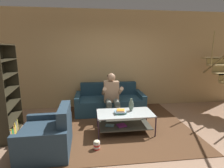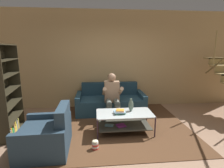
{
  "view_description": "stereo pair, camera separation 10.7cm",
  "coord_description": "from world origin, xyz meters",
  "px_view_note": "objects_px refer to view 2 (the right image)",
  "views": [
    {
      "loc": [
        -0.52,
        -2.88,
        1.79
      ],
      "look_at": [
        -0.04,
        1.02,
        0.99
      ],
      "focal_mm": 28.0,
      "sensor_mm": 36.0,
      "label": 1
    },
    {
      "loc": [
        -0.41,
        -2.89,
        1.79
      ],
      "look_at": [
        -0.04,
        1.02,
        0.99
      ],
      "focal_mm": 28.0,
      "sensor_mm": 36.0,
      "label": 2
    }
  ],
  "objects_px": {
    "couch": "(110,102)",
    "book_stack": "(120,112)",
    "bookshelf": "(5,98)",
    "armchair": "(47,136)",
    "coffee_table": "(124,119)",
    "vase": "(131,105)",
    "person_seated_center": "(112,95)",
    "popcorn_tub": "(95,145)"
  },
  "relations": [
    {
      "from": "vase",
      "to": "bookshelf",
      "type": "xyz_separation_m",
      "value": [
        -2.64,
        0.09,
        0.21
      ]
    },
    {
      "from": "book_stack",
      "to": "popcorn_tub",
      "type": "relative_size",
      "value": 1.4
    },
    {
      "from": "couch",
      "to": "coffee_table",
      "type": "relative_size",
      "value": 1.6
    },
    {
      "from": "vase",
      "to": "armchair",
      "type": "bearing_deg",
      "value": -158.09
    },
    {
      "from": "person_seated_center",
      "to": "popcorn_tub",
      "type": "relative_size",
      "value": 6.65
    },
    {
      "from": "vase",
      "to": "armchair",
      "type": "xyz_separation_m",
      "value": [
        -1.63,
        -0.66,
        -0.29
      ]
    },
    {
      "from": "couch",
      "to": "armchair",
      "type": "relative_size",
      "value": 1.97
    },
    {
      "from": "coffee_table",
      "to": "vase",
      "type": "xyz_separation_m",
      "value": [
        0.16,
        0.1,
        0.28
      ]
    },
    {
      "from": "person_seated_center",
      "to": "coffee_table",
      "type": "distance_m",
      "value": 0.87
    },
    {
      "from": "bookshelf",
      "to": "armchair",
      "type": "relative_size",
      "value": 1.94
    },
    {
      "from": "vase",
      "to": "popcorn_tub",
      "type": "bearing_deg",
      "value": -137.93
    },
    {
      "from": "coffee_table",
      "to": "vase",
      "type": "bearing_deg",
      "value": 30.58
    },
    {
      "from": "couch",
      "to": "vase",
      "type": "relative_size",
      "value": 6.85
    },
    {
      "from": "person_seated_center",
      "to": "bookshelf",
      "type": "bearing_deg",
      "value": -165.56
    },
    {
      "from": "couch",
      "to": "vase",
      "type": "xyz_separation_m",
      "value": [
        0.35,
        -1.19,
        0.3
      ]
    },
    {
      "from": "person_seated_center",
      "to": "coffee_table",
      "type": "height_order",
      "value": "person_seated_center"
    },
    {
      "from": "bookshelf",
      "to": "popcorn_tub",
      "type": "relative_size",
      "value": 10.63
    },
    {
      "from": "couch",
      "to": "person_seated_center",
      "type": "bearing_deg",
      "value": -90.0
    },
    {
      "from": "couch",
      "to": "armchair",
      "type": "distance_m",
      "value": 2.25
    },
    {
      "from": "couch",
      "to": "person_seated_center",
      "type": "relative_size",
      "value": 1.62
    },
    {
      "from": "bookshelf",
      "to": "popcorn_tub",
      "type": "xyz_separation_m",
      "value": [
        1.85,
        -0.8,
        -0.69
      ]
    },
    {
      "from": "person_seated_center",
      "to": "popcorn_tub",
      "type": "distance_m",
      "value": 1.56
    },
    {
      "from": "book_stack",
      "to": "armchair",
      "type": "height_order",
      "value": "armchair"
    },
    {
      "from": "bookshelf",
      "to": "couch",
      "type": "bearing_deg",
      "value": 25.78
    },
    {
      "from": "coffee_table",
      "to": "popcorn_tub",
      "type": "relative_size",
      "value": 6.75
    },
    {
      "from": "person_seated_center",
      "to": "armchair",
      "type": "xyz_separation_m",
      "value": [
        -1.29,
        -1.33,
        -0.36
      ]
    },
    {
      "from": "person_seated_center",
      "to": "armchair",
      "type": "relative_size",
      "value": 1.21
    },
    {
      "from": "couch",
      "to": "book_stack",
      "type": "relative_size",
      "value": 7.69
    },
    {
      "from": "coffee_table",
      "to": "armchair",
      "type": "height_order",
      "value": "armchair"
    },
    {
      "from": "coffee_table",
      "to": "person_seated_center",
      "type": "bearing_deg",
      "value": 103.24
    },
    {
      "from": "book_stack",
      "to": "person_seated_center",
      "type": "bearing_deg",
      "value": 95.8
    },
    {
      "from": "coffee_table",
      "to": "book_stack",
      "type": "bearing_deg",
      "value": -156.57
    },
    {
      "from": "person_seated_center",
      "to": "book_stack",
      "type": "xyz_separation_m",
      "value": [
        0.08,
        -0.82,
        -0.16
      ]
    },
    {
      "from": "bookshelf",
      "to": "popcorn_tub",
      "type": "bearing_deg",
      "value": -23.32
    },
    {
      "from": "couch",
      "to": "book_stack",
      "type": "bearing_deg",
      "value": -86.44
    },
    {
      "from": "popcorn_tub",
      "to": "vase",
      "type": "bearing_deg",
      "value": 42.07
    },
    {
      "from": "coffee_table",
      "to": "book_stack",
      "type": "height_order",
      "value": "book_stack"
    },
    {
      "from": "book_stack",
      "to": "bookshelf",
      "type": "distance_m",
      "value": 2.4
    },
    {
      "from": "armchair",
      "to": "popcorn_tub",
      "type": "height_order",
      "value": "armchair"
    },
    {
      "from": "person_seated_center",
      "to": "couch",
      "type": "bearing_deg",
      "value": 90.0
    },
    {
      "from": "person_seated_center",
      "to": "book_stack",
      "type": "height_order",
      "value": "person_seated_center"
    },
    {
      "from": "couch",
      "to": "bookshelf",
      "type": "relative_size",
      "value": 1.02
    }
  ]
}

